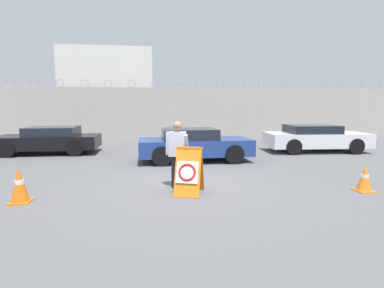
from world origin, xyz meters
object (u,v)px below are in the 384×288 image
(barricade_sign, at_px, (189,171))
(traffic_cone_mid, at_px, (365,178))
(parked_car_rear_sedan, at_px, (194,144))
(parked_car_far_side, at_px, (315,138))
(parked_car_front_coupe, at_px, (49,140))
(security_guard, at_px, (177,151))
(traffic_cone_near, at_px, (19,185))

(barricade_sign, relative_size, traffic_cone_mid, 1.72)
(parked_car_rear_sedan, relative_size, parked_car_far_side, 0.92)
(parked_car_front_coupe, distance_m, parked_car_rear_sedan, 6.71)
(parked_car_front_coupe, height_order, parked_car_far_side, parked_car_far_side)
(parked_car_far_side, bearing_deg, security_guard, -138.36)
(security_guard, height_order, traffic_cone_mid, security_guard)
(parked_car_front_coupe, xyz_separation_m, parked_car_far_side, (12.11, -1.08, 0.02))
(parked_car_front_coupe, distance_m, parked_car_far_side, 12.16)
(barricade_sign, relative_size, security_guard, 0.67)
(barricade_sign, height_order, traffic_cone_mid, barricade_sign)
(barricade_sign, distance_m, parked_car_far_side, 8.94)
(traffic_cone_mid, xyz_separation_m, parked_car_far_side, (2.31, 6.31, 0.31))
(traffic_cone_near, distance_m, parked_car_far_side, 12.12)
(traffic_cone_near, xyz_separation_m, traffic_cone_mid, (8.19, -0.25, -0.07))
(parked_car_front_coupe, bearing_deg, security_guard, 129.14)
(barricade_sign, xyz_separation_m, traffic_cone_near, (-3.80, -0.15, -0.17))
(parked_car_front_coupe, bearing_deg, traffic_cone_near, 102.84)
(traffic_cone_near, distance_m, parked_car_front_coupe, 7.33)
(parked_car_rear_sedan, height_order, parked_car_far_side, parked_car_rear_sedan)
(traffic_cone_near, height_order, parked_car_rear_sedan, parked_car_rear_sedan)
(parked_car_front_coupe, height_order, parked_car_rear_sedan, parked_car_rear_sedan)
(traffic_cone_mid, relative_size, parked_car_rear_sedan, 0.16)
(parked_car_far_side, bearing_deg, parked_car_rear_sedan, -160.99)
(parked_car_rear_sedan, bearing_deg, parked_car_front_coupe, 155.38)
(traffic_cone_mid, distance_m, parked_car_rear_sedan, 5.98)
(traffic_cone_near, height_order, traffic_cone_mid, traffic_cone_near)
(parked_car_rear_sedan, distance_m, parked_car_far_side, 6.16)
(security_guard, bearing_deg, parked_car_front_coupe, 147.07)
(barricade_sign, distance_m, traffic_cone_near, 3.80)
(barricade_sign, height_order, parked_car_rear_sedan, parked_car_rear_sedan)
(traffic_cone_mid, bearing_deg, security_guard, 167.81)
(parked_car_front_coupe, bearing_deg, parked_car_rear_sedan, 156.63)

